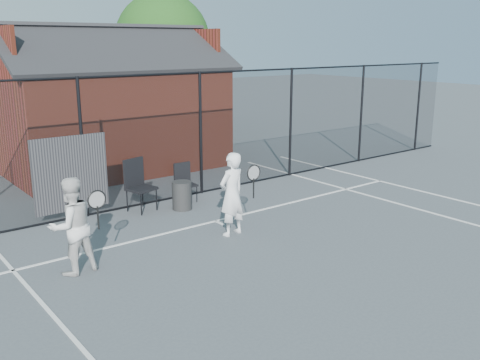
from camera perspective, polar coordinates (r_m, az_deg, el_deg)
ground at (r=9.21m, az=8.36°, el=-9.16°), size 80.00×80.00×0.00m
court_lines at (r=8.45m, az=14.97°, el=-11.77°), size 11.02×18.00×0.01m
fence at (r=12.46m, az=-9.20°, el=4.03°), size 22.04×3.00×3.00m
clubhouse at (r=16.34m, az=-13.59°, el=6.84°), size 6.50×4.36×4.19m
tree_right at (r=23.39m, az=-8.24°, el=14.45°), size 3.97×3.97×5.70m
player_front at (r=10.33m, az=-0.86°, el=-1.50°), size 0.76×0.59×1.65m
player_back at (r=9.04m, az=-17.52°, el=-4.70°), size 0.90×0.69×1.61m
chair_left at (r=12.05m, az=-10.49°, el=-0.66°), size 0.68×0.69×1.15m
chair_right at (r=12.64m, az=-5.77°, el=-0.36°), size 0.45×0.47×0.90m
waste_bin at (r=12.11m, az=-6.21°, el=-1.66°), size 0.48×0.48×0.64m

